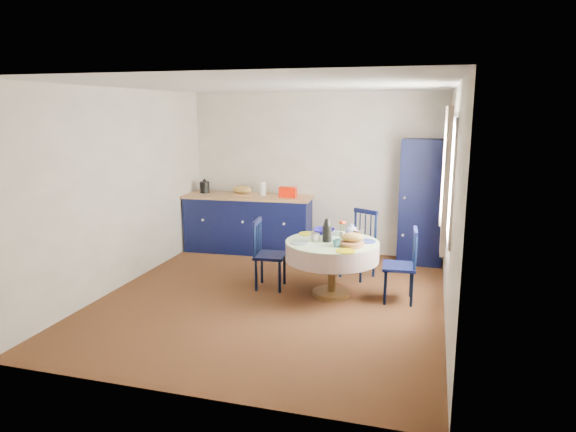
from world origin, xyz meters
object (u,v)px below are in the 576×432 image
Objects in this scene: pantry_cabinet at (422,202)px; mug_a at (315,237)px; mug_b at (336,243)px; mug_d at (328,230)px; cobalt_bowl at (324,231)px; chair_left at (267,254)px; chair_right at (402,265)px; kitchen_counter at (248,222)px; dining_table at (333,251)px; mug_c at (356,233)px; chair_far at (359,243)px.

mug_a is (-1.20, -1.75, -0.18)m from pantry_cabinet.
mug_b is 0.66m from mug_d.
cobalt_bowl is (-1.17, -1.36, -0.20)m from pantry_cabinet.
chair_right is at bearing -96.23° from chair_left.
pantry_cabinet is 2.14m from mug_b.
pantry_cabinet is at bearing 49.37° from mug_d.
mug_b is at bearing -49.75° from kitchen_counter.
pantry_cabinet reaches higher than cobalt_bowl.
dining_table reaches higher than chair_left.
kitchen_counter is 2.33m from mug_c.
chair_right is 3.27× the size of cobalt_bowl.
pantry_cabinet reaches higher than kitchen_counter.
chair_left is at bearing -94.72° from chair_right.
cobalt_bowl is (1.49, -1.26, 0.24)m from kitchen_counter.
chair_far is at bearing -130.44° from pantry_cabinet.
chair_right is at bearing -35.76° from kitchen_counter.
kitchen_counter is 7.62× the size of cobalt_bowl.
mug_d is (0.07, 0.44, -0.00)m from mug_a.
chair_far reaches higher than chair_left.
kitchen_counter is 2.56m from mug_b.
mug_c is (1.08, 0.25, 0.28)m from chair_left.
kitchen_counter is at bearing 133.83° from mug_b.
kitchen_counter is 17.86× the size of mug_c.
chair_far is at bearing 50.45° from mug_d.
kitchen_counter is at bearing -176.54° from chair_far.
dining_table is at bearing -70.28° from mug_d.
chair_right is at bearing -94.63° from pantry_cabinet.
mug_b is (-0.12, -1.04, 0.26)m from chair_far.
mug_d is at bearing 80.63° from mug_a.
mug_d is (-1.12, -1.31, -0.19)m from pantry_cabinet.
dining_table is 0.27m from mug_a.
chair_right is 7.66× the size of mug_c.
cobalt_bowl is at bearing -130.00° from mug_d.
pantry_cabinet is at bearing 49.39° from cobalt_bowl.
kitchen_counter reaches higher than mug_c.
mug_b and mug_d have the same top height.
mug_c is (0.03, -0.52, 0.26)m from chair_far.
mug_a is 1.04× the size of mug_c.
chair_right is 1.08m from mug_a.
chair_far is 1.00m from chair_right.
chair_far reaches higher than mug_d.
kitchen_counter is 2.96m from chair_right.
chair_far is at bearing 50.40° from cobalt_bowl.
mug_d is (-0.22, 0.62, -0.00)m from mug_b.
mug_d is at bearing -103.34° from chair_far.
chair_far is at bearing -59.53° from chair_left.
mug_a is 0.35m from mug_b.
dining_table is at bearing -78.20° from chair_far.
mug_b is at bearing -114.28° from pantry_cabinet.
pantry_cabinet is 2.13m from mug_a.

